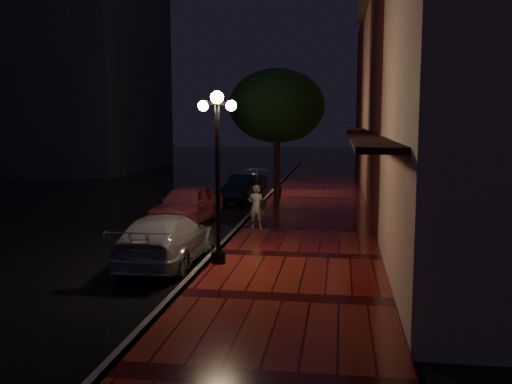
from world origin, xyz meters
The scene contains 14 objects.
ground centered at (0.00, 0.00, 0.00)m, with size 120.00×120.00×0.00m, color black.
sidewalk centered at (2.25, 0.00, 0.07)m, with size 4.50×60.00×0.15m, color #4E0D0F.
curb centered at (0.00, 0.00, 0.07)m, with size 0.25×60.00×0.15m, color #595451.
storefront_mid centered at (7.00, 2.00, 5.50)m, with size 5.00×8.00×11.00m, color #511914.
storefront_far centered at (7.00, 10.00, 4.50)m, with size 5.00×8.00×9.00m, color #8C5951.
storefront_extra centered at (7.00, 20.00, 5.00)m, with size 5.00×12.00×10.00m, color #511914.
streetlamp_near centered at (0.35, -5.00, 2.60)m, with size 0.96×0.36×4.31m.
streetlamp_far centered at (0.35, 9.00, 2.60)m, with size 0.96×0.36×4.31m.
street_tree centered at (0.61, 5.99, 4.24)m, with size 4.16×4.16×5.80m.
pink_car centered at (-2.14, 1.18, 0.69)m, with size 1.64×4.08×1.39m, color #D15667.
navy_car centered at (-0.98, 6.98, 0.62)m, with size 1.32×3.78×1.24m, color black.
silver_car centered at (-1.14, -4.61, 0.65)m, with size 1.83×4.50×1.31m, color #95959C.
woman_with_umbrella centered at (0.63, -0.30, 1.51)m, with size 0.86×0.87×2.06m.
parking_meter centered at (0.15, 1.69, 0.87)m, with size 0.12×0.10×1.18m.
Camera 1 is at (3.36, -18.79, 3.77)m, focal length 40.00 mm.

